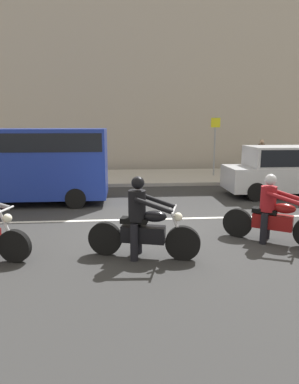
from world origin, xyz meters
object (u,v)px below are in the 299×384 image
motorcycle_with_rider_crimson (272,215)px  parked_van_cobalt_blue (30,161)px  motorcycle_with_rider_black_leather (143,225)px  pedestrian_bystander (261,153)px  parked_hatchback_silver (282,170)px  street_sign_post (215,141)px

motorcycle_with_rider_crimson → parked_van_cobalt_blue: (-6.26, 4.32, 0.78)m
motorcycle_with_rider_black_leather → pedestrian_bystander: 12.40m
motorcycle_with_rider_crimson → parked_hatchback_silver: (2.50, 4.75, 0.31)m
parked_van_cobalt_blue → motorcycle_with_rider_black_leather: bearing=-55.9°
motorcycle_with_rider_black_leather → motorcycle_with_rider_crimson: motorcycle_with_rider_black_leather is taller
pedestrian_bystander → parked_van_cobalt_blue: bearing=-151.6°
motorcycle_with_rider_crimson → parked_hatchback_silver: bearing=62.3°
motorcycle_with_rider_black_leather → motorcycle_with_rider_crimson: size_ratio=1.15×
parked_van_cobalt_blue → street_sign_post: 8.68m
parked_van_cobalt_blue → parked_hatchback_silver: (8.75, 0.43, -0.47)m
parked_hatchback_silver → motorcycle_with_rider_black_leather: bearing=-135.1°
parked_van_cobalt_blue → pedestrian_bystander: parked_van_cobalt_blue is taller
parked_van_cobalt_blue → parked_hatchback_silver: parked_van_cobalt_blue is taller
street_sign_post → pedestrian_bystander: size_ratio=1.66×
motorcycle_with_rider_black_leather → pedestrian_bystander: bearing=57.1°
street_sign_post → parked_van_cobalt_blue: bearing=-148.3°
pedestrian_bystander → motorcycle_with_rider_black_leather: bearing=-122.9°
motorcycle_with_rider_black_leather → street_sign_post: 10.40m
motorcycle_with_rider_black_leather → motorcycle_with_rider_crimson: 2.97m
parked_van_cobalt_blue → pedestrian_bystander: bearing=28.4°
parked_hatchback_silver → street_sign_post: size_ratio=1.47×
street_sign_post → motorcycle_with_rider_crimson: bearing=-97.2°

